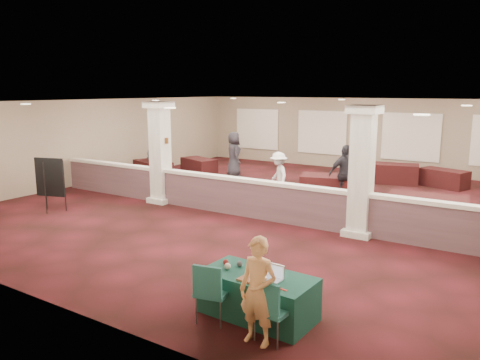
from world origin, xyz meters
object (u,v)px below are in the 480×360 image
Objects in this scene: woman at (258,291)px; attendee_c at (345,174)px; conf_chair_main at (270,305)px; near_table at (258,295)px; far_table_front_left at (153,170)px; far_table_front_center at (331,188)px; attendee_a at (156,156)px; far_table_back_right at (444,178)px; far_table_front_right at (427,211)px; attendee_d at (234,154)px; far_table_back_center at (393,173)px; conf_chair_side at (211,288)px; attendee_b at (278,176)px; far_table_back_left at (199,166)px; easel_board at (50,178)px.

woman is 0.84× the size of attendee_c.
conf_chair_main is 0.61× the size of woman.
attendee_c is (-1.52, 8.00, 0.59)m from near_table.
far_table_front_center is (7.47, 0.42, 0.04)m from far_table_front_left.
conf_chair_main is 0.50× the size of attendee_a.
near_table is 0.92× the size of far_table_front_center.
far_table_back_right is 0.86× the size of attendee_a.
attendee_d is (-8.23, 3.20, 0.53)m from far_table_front_right.
far_table_back_center is at bearing -172.42° from far_table_back_right.
woman reaches higher than near_table.
conf_chair_side is at bearing -48.82° from attendee_a.
far_table_front_center reaches higher than far_table_back_right.
attendee_b is (-1.49, -0.90, 0.39)m from far_table_front_center.
conf_chair_side is 13.04m from far_table_back_right.
far_table_front_right reaches higher than near_table.
near_table is 1.15× the size of attendee_b.
attendee_d is (-7.57, 10.59, 0.37)m from conf_chair_main.
far_table_front_right is at bearing -16.45° from far_table_back_left.
attendee_c is at bearing -4.21° from attendee_a.
far_table_back_center is 0.99× the size of attendee_c.
attendee_a is 1.02× the size of attendee_c.
conf_chair_side is at bearing -126.76° from near_table.
conf_chair_main is at bearing -73.62° from far_table_front_center.
far_table_front_left is (-9.03, 8.43, -0.21)m from conf_chair_side.
attendee_d is at bearing 37.32° from attendee_a.
far_table_back_left is at bearing 131.37° from woman.
easel_board is at bearing 167.27° from near_table.
attendee_a reaches higher than far_table_back_right.
far_table_front_right is 1.06× the size of attendee_c.
near_table is at bearing -48.42° from far_table_back_left.
near_table is 0.97× the size of attendee_d.
conf_chair_main is at bearing 38.31° from woman.
near_table is at bearing -84.93° from far_table_back_center.
far_table_front_center is 1.05× the size of attendee_c.
attendee_a reaches higher than woman.
conf_chair_side is 8.99m from far_table_front_center.
far_table_front_center is at bearing -103.97° from far_table_back_center.
conf_chair_side is at bearing -95.33° from far_table_back_right.
easel_board reaches higher than near_table.
attendee_b reaches higher than conf_chair_side.
easel_board is 5.62m from attendee_a.
woman reaches higher than far_table_front_center.
far_table_back_left is 9.71m from far_table_back_right.
attendee_a is at bearing 10.70° from far_table_front_left.
far_table_back_center reaches higher than near_table.
far_table_front_right is at bearing -66.81° from far_table_back_center.
near_table is 12.23m from attendee_a.
far_table_back_center is (7.35, 9.82, -0.65)m from easel_board.
far_table_front_left is at bearing 139.73° from woman.
attendee_a is 1.03× the size of attendee_d.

